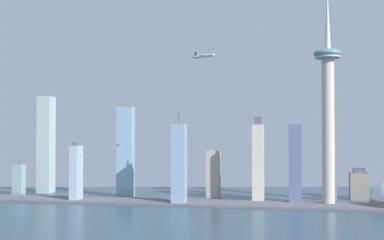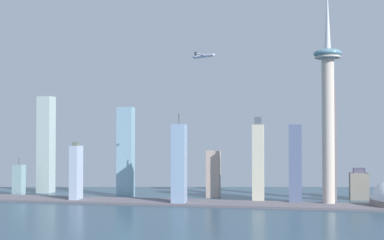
{
  "view_description": "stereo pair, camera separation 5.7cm",
  "coord_description": "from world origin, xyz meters",
  "views": [
    {
      "loc": [
        158.75,
        -256.39,
        102.56
      ],
      "look_at": [
        14.89,
        481.85,
        121.35
      ],
      "focal_mm": 49.18,
      "sensor_mm": 36.0,
      "label": 1
    },
    {
      "loc": [
        158.81,
        -256.38,
        102.56
      ],
      "look_at": [
        14.89,
        481.85,
        121.35
      ],
      "focal_mm": 49.18,
      "sensor_mm": 36.0,
      "label": 2
    }
  ],
  "objects": [
    {
      "name": "skyscraper_8",
      "position": [
        256.47,
        589.43,
        21.99
      ],
      "size": [
        27.94,
        23.19,
        48.47
      ],
      "color": "gray",
      "rests_on": "ground"
    },
    {
      "name": "waterfront_pier",
      "position": [
        0.0,
        494.62,
        1.5
      ],
      "size": [
        888.69,
        62.75,
        3.01
      ],
      "primitive_type": "cube",
      "color": "slate",
      "rests_on": "ground"
    },
    {
      "name": "skyscraper_5",
      "position": [
        31.08,
        577.77,
        37.15
      ],
      "size": [
        20.35,
        23.66,
        74.3
      ],
      "color": "#C0A697",
      "rests_on": "ground"
    },
    {
      "name": "skyscraper_6",
      "position": [
        -107.88,
        553.34,
        72.2
      ],
      "size": [
        25.25,
        18.72,
        144.4
      ],
      "color": "#83AEC3",
      "rests_on": "ground"
    },
    {
      "name": "skyscraper_7",
      "position": [
        105.83,
        529.52,
        59.76
      ],
      "size": [
        16.9,
        15.73,
        126.61
      ],
      "color": "beige",
      "rests_on": "ground"
    },
    {
      "name": "skyscraper_1",
      "position": [
        -164.59,
        488.6,
        42.73
      ],
      "size": [
        12.51,
        24.04,
        88.86
      ],
      "color": "#ACBAD3",
      "rests_on": "ground"
    },
    {
      "name": "skyscraper_0",
      "position": [
        -286.42,
        538.45,
        25.22
      ],
      "size": [
        16.68,
        14.97,
        61.48
      ],
      "color": "#83A7AD",
      "rests_on": "ground"
    },
    {
      "name": "skyscraper_4",
      "position": [
        213.49,
        571.36,
        84.42
      ],
      "size": [
        16.61,
        13.05,
        168.85
      ],
      "color": "gray",
      "rests_on": "ground"
    },
    {
      "name": "observation_tower",
      "position": [
        206.38,
        516.68,
        148.79
      ],
      "size": [
        40.19,
        40.19,
        312.54
      ],
      "color": "beige",
      "rests_on": "ground"
    },
    {
      "name": "airplane",
      "position": [
        42.31,
        425.24,
        204.54
      ],
      "size": [
        32.53,
        28.69,
        8.97
      ],
      "rotation": [
        0.0,
        0.0,
        5.76
      ],
      "color": "silver"
    },
    {
      "name": "skyscraper_10",
      "position": [
        159.94,
        524.18,
        57.57
      ],
      "size": [
        18.32,
        20.1,
        115.14
      ],
      "color": "slate",
      "rests_on": "ground"
    },
    {
      "name": "skyscraper_2",
      "position": [
        -4.08,
        481.79,
        57.66
      ],
      "size": [
        19.63,
        20.94,
        130.66
      ],
      "color": "#8AA6C7",
      "rests_on": "ground"
    },
    {
      "name": "skyscraper_3",
      "position": [
        -263.16,
        587.38,
        82.95
      ],
      "size": [
        23.84,
        24.94,
        165.9
      ],
      "color": "#ADC0BD",
      "rests_on": "ground"
    }
  ]
}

